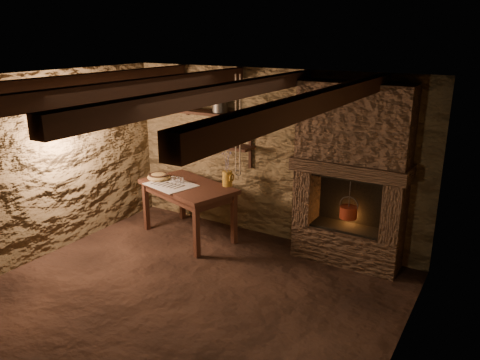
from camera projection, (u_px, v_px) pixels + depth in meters
The scene contains 25 objects.
floor at pixel (186, 296), 5.28m from camera, with size 4.50×4.50×0.00m, color black.
back_wall at pixel (270, 156), 6.56m from camera, with size 4.50×0.04×2.40m, color #4E3C24.
front_wall at pixel (7, 277), 3.29m from camera, with size 4.50×0.04×2.40m, color #4E3C24.
left_wall at pixel (44, 166), 6.03m from camera, with size 0.04×4.00×2.40m, color #4E3C24.
right_wall at pixel (401, 243), 3.82m from camera, with size 0.04×4.00×2.40m, color #4E3C24.
ceiling at pixel (178, 80), 4.56m from camera, with size 4.50×4.00×0.04m, color black.
beam_far_left at pixel (74, 82), 5.33m from camera, with size 0.14×3.95×0.16m, color black.
beam_mid_left at pixel (140, 87), 4.83m from camera, with size 0.14×3.95×0.16m, color black.
beam_mid_right at pixel (221, 93), 4.34m from camera, with size 0.14×3.95×0.16m, color black.
beam_far_right at pixel (322, 100), 3.85m from camera, with size 0.14×3.95×0.16m, color black.
shelf_lower at pixel (213, 144), 6.81m from camera, with size 1.25×0.30×0.04m, color black.
shelf_upper at pixel (213, 113), 6.68m from camera, with size 1.25×0.30×0.04m, color black.
hearth at pixel (352, 171), 5.75m from camera, with size 1.43×0.51×2.30m.
work_table at pixel (188, 209), 6.73m from camera, with size 1.56×1.16×0.79m.
linen_cloth at pixel (171, 185), 6.60m from camera, with size 0.65×0.53×0.01m, color beige.
pewter_cutlery_row at pixel (170, 184), 6.58m from camera, with size 0.55×0.21×0.01m, color gray, non-canonical shape.
drinking_glasses at pixel (178, 180), 6.68m from camera, with size 0.21×0.06×0.08m, color white, non-canonical shape.
stoneware_jug at pixel (227, 171), 6.51m from camera, with size 0.16×0.15×0.49m.
wooden_bowl at pixel (159, 177), 6.84m from camera, with size 0.33×0.33×0.12m, color olive.
iron_stockpot at pixel (220, 107), 6.59m from camera, with size 0.22×0.22×0.16m, color #2D2A28.
tin_pan at pixel (194, 100), 6.91m from camera, with size 0.26×0.26×0.04m, color #A6A6A1.
small_kettle at pixel (221, 140), 6.73m from camera, with size 0.15×0.11×0.16m, color #A6A6A1, non-canonical shape.
rusty_tin at pixel (199, 138), 6.92m from camera, with size 0.09×0.09×0.09m, color #5D2C12.
red_pot at pixel (348, 211), 5.86m from camera, with size 0.24×0.23×0.54m.
hanging_ropes at pixel (238, 124), 5.58m from camera, with size 0.08×0.08×1.20m, color #CAB08E, non-canonical shape.
Camera 1 is at (2.91, -3.67, 2.84)m, focal length 35.00 mm.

